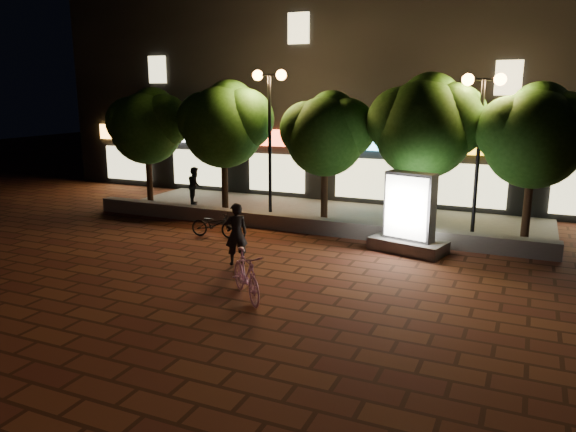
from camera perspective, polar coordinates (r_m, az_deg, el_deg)
The scene contains 16 objects.
ground at distance 14.82m, azimuth -5.38°, elevation -5.07°, with size 80.00×80.00×0.00m, color #5B2F1C.
retaining_wall at distance 18.20m, azimuth 0.76°, elevation -0.79°, with size 16.00×0.45×0.50m, color slate.
sidewalk at distance 20.51m, azimuth 3.51°, elevation 0.15°, with size 16.00×5.00×0.08m, color slate.
building_block at distance 26.20m, azimuth 8.79°, elevation 13.72°, with size 28.00×8.12×11.30m.
tree_far_left at distance 22.57m, azimuth -14.33°, elevation 9.29°, with size 3.36×2.80×4.63m.
tree_left at distance 20.58m, azimuth -6.54°, elevation 9.72°, with size 3.60×3.00×4.89m.
tree_mid at distance 18.89m, azimuth 4.11°, elevation 8.80°, with size 3.24×2.70×4.50m.
tree_right at distance 18.02m, azimuth 14.19°, elevation 9.36°, with size 3.72×3.10×5.07m.
tree_far_right at distance 17.76m, azimuth 24.45°, elevation 7.92°, with size 3.48×2.90×4.76m.
street_lamp_left at distance 19.41m, azimuth -1.93°, elevation 11.33°, with size 1.26×0.36×5.18m.
street_lamp_right at distance 17.53m, azimuth 19.47°, elevation 10.01°, with size 1.26×0.36×4.98m.
ad_kiosk at distance 16.12m, azimuth 12.49°, elevation -0.41°, with size 2.33×1.56×2.31m.
scooter_pink at distance 12.29m, azimuth -4.38°, elevation -6.14°, with size 0.52×1.85×1.11m, color #DD92CC.
rider at distance 14.65m, azimuth -5.41°, elevation -1.86°, with size 0.61×0.40×1.68m, color black.
scooter_parked at distance 17.55m, azimuth -7.68°, elevation -0.87°, with size 0.55×1.57×0.83m, color black.
pedestrian at distance 22.44m, azimuth -9.63°, elevation 3.16°, with size 0.73×0.57×1.50m, color black.
Camera 1 is at (6.97, -12.26, 4.56)m, focal length 34.18 mm.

